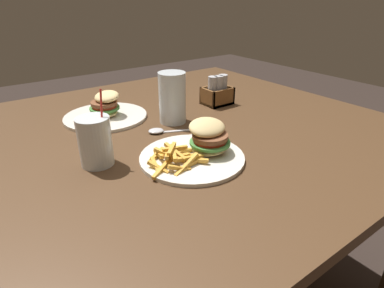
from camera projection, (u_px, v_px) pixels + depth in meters
The scene contains 7 objects.
dining_table at pixel (156, 159), 1.02m from camera, with size 1.51×1.22×0.75m.
meal_plate_near at pixel (199, 148), 0.83m from camera, with size 0.27×0.27×0.10m.
beer_glass at pixel (172, 98), 1.04m from camera, with size 0.09×0.09×0.16m.
juice_glass at pixel (95, 142), 0.79m from camera, with size 0.08×0.08×0.19m.
spoon at pixel (159, 131), 0.98m from camera, with size 0.15×0.08×0.01m.
meal_plate_far at pixel (106, 111), 1.09m from camera, with size 0.28×0.28×0.10m.
condiment_caddy at pixel (218, 93), 1.22m from camera, with size 0.11×0.08×0.11m.
Camera 1 is at (-0.44, -0.80, 1.15)m, focal length 30.00 mm.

